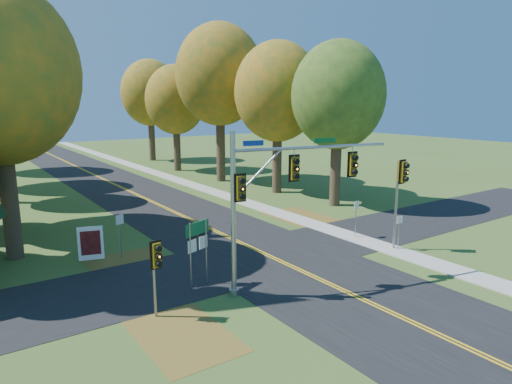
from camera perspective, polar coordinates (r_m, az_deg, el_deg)
ground at (r=23.29m, az=4.36°, el=-9.24°), size 160.00×160.00×0.00m
road_main at (r=23.29m, az=4.36°, el=-9.21°), size 8.00×160.00×0.02m
road_cross at (r=24.77m, az=1.42°, el=-7.90°), size 60.00×6.00×0.02m
centerline_left at (r=23.22m, az=4.17°, el=-9.23°), size 0.10×160.00×0.01m
centerline_right at (r=23.34m, az=4.55°, el=-9.13°), size 0.10×160.00×0.01m
sidewalk_east at (r=27.42m, az=14.55°, el=-6.31°), size 1.60×160.00×0.06m
leaf_patch_w_near at (r=23.58m, az=-14.62°, el=-9.31°), size 4.00×6.00×0.00m
leaf_patch_e at (r=31.86m, az=7.09°, el=-3.60°), size 3.50×8.00×0.00m
leaf_patch_w_far at (r=17.30m, az=-9.44°, el=-17.00°), size 3.00×5.00×0.00m
tree_e_a at (r=36.08m, az=10.21°, el=11.73°), size 7.20×7.20×12.73m
tree_e_b at (r=40.84m, az=2.73°, el=12.34°), size 7.60×7.60×13.33m
tree_w_c at (r=41.57m, az=-29.24°, el=9.61°), size 6.80×6.80×11.91m
tree_e_c at (r=47.05m, az=-4.54°, el=14.34°), size 8.80×8.80×15.79m
tree_e_d at (r=54.84m, az=-10.00°, el=11.24°), size 7.00×7.00×12.32m
tree_e_e at (r=65.16m, az=-13.10°, el=11.95°), size 7.80×7.80×13.74m
traffic_mast at (r=19.32m, az=2.44°, el=0.37°), size 7.59×1.74×6.99m
east_signal_pole at (r=25.91m, az=17.67°, el=1.21°), size 0.59×0.68×5.08m
ped_signal_pole at (r=17.59m, az=-12.40°, el=-8.41°), size 0.49×0.57×3.10m
route_sign_cluster at (r=20.20m, az=-7.28°, el=-6.02°), size 1.36×0.54×3.09m
info_kiosk at (r=25.39m, az=-19.96°, el=-6.05°), size 1.27×0.54×1.77m
reg_sign_e_north at (r=28.15m, az=12.41°, el=-2.46°), size 0.44×0.11×2.32m
reg_sign_e_south at (r=26.44m, az=17.47°, el=-4.09°), size 0.38×0.09×2.01m
reg_sign_w at (r=24.84m, az=-16.64°, el=-4.30°), size 0.45×0.18×2.46m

